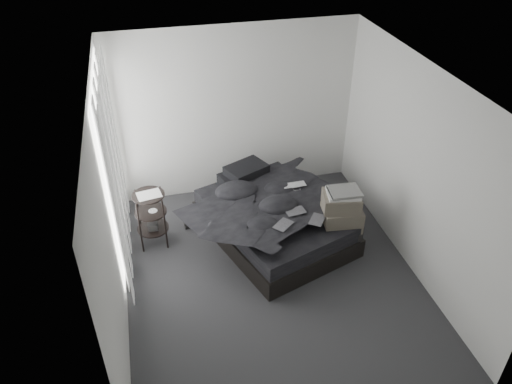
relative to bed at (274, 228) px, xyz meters
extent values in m
cube|color=#313133|center=(-0.25, -0.75, -0.14)|extent=(3.60, 4.20, 0.01)
cube|color=white|center=(-0.25, -0.75, 2.46)|extent=(3.60, 4.20, 0.01)
cube|color=silver|center=(-0.25, 1.35, 1.16)|extent=(3.60, 0.01, 2.60)
cube|color=silver|center=(-0.25, -2.85, 1.16)|extent=(3.60, 0.01, 2.60)
cube|color=silver|center=(-2.05, -0.75, 1.16)|extent=(0.01, 4.20, 2.60)
cube|color=silver|center=(1.55, -0.75, 1.16)|extent=(0.01, 4.20, 2.60)
cube|color=white|center=(-2.03, 0.15, 1.21)|extent=(0.02, 2.00, 2.30)
cube|color=white|center=(-1.98, 0.15, 1.14)|extent=(0.06, 2.12, 2.48)
cube|color=black|center=(0.00, 0.00, 0.00)|extent=(2.09, 2.40, 0.27)
cube|color=black|center=(0.00, 0.00, 0.24)|extent=(2.02, 2.32, 0.21)
imported|color=black|center=(0.02, -0.05, 0.47)|extent=(1.96, 2.11, 0.23)
cube|color=black|center=(-0.30, 0.72, 0.42)|extent=(0.71, 0.58, 0.14)
cube|color=black|center=(-0.23, 0.73, 0.55)|extent=(0.68, 0.59, 0.13)
imported|color=silver|center=(0.33, 0.17, 0.60)|extent=(0.33, 0.21, 0.03)
cube|color=black|center=(-0.06, -0.59, 0.59)|extent=(0.30, 0.29, 0.01)
cube|color=black|center=(0.17, -0.35, 0.59)|extent=(0.27, 0.20, 0.01)
cube|color=black|center=(0.39, -0.59, 0.60)|extent=(0.28, 0.30, 0.01)
cylinder|color=black|center=(-1.64, 0.26, 0.26)|extent=(0.43, 0.43, 0.79)
cube|color=white|center=(-1.63, 0.25, 0.66)|extent=(0.34, 0.27, 0.02)
cube|color=black|center=(-1.14, 0.52, -0.07)|extent=(0.15, 0.20, 0.13)
cube|color=black|center=(0.76, -0.47, 0.06)|extent=(0.59, 0.50, 0.39)
cube|color=#575145|center=(0.77, -0.48, 0.40)|extent=(0.53, 0.44, 0.30)
cube|color=#575145|center=(0.74, -0.47, 0.65)|extent=(0.54, 0.48, 0.21)
cube|color=silver|center=(0.76, -0.47, 0.78)|extent=(0.45, 0.39, 0.04)
cube|color=silver|center=(0.77, -0.48, 0.82)|extent=(0.41, 0.34, 0.04)
camera|label=1|loc=(-1.54, -5.23, 4.35)|focal=35.00mm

